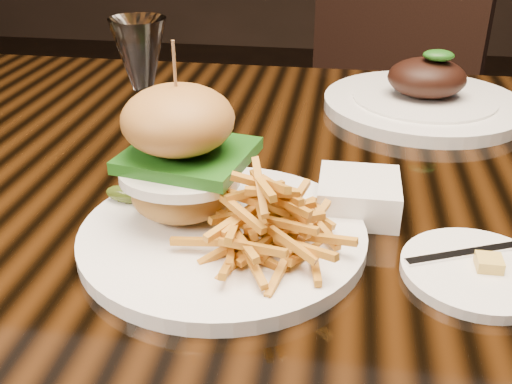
# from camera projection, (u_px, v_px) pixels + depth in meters

# --- Properties ---
(dining_table) EXTENTS (1.60, 0.90, 0.75)m
(dining_table) POSITION_uv_depth(u_px,v_px,m) (272.00, 229.00, 0.75)
(dining_table) COLOR black
(dining_table) RESTS_ON ground
(burger_plate) EXTENTS (0.27, 0.27, 0.19)m
(burger_plate) POSITION_uv_depth(u_px,v_px,m) (219.00, 195.00, 0.56)
(burger_plate) COLOR white
(burger_plate) RESTS_ON dining_table
(side_saucer) EXTENTS (0.13, 0.13, 0.02)m
(side_saucer) POSITION_uv_depth(u_px,v_px,m) (477.00, 271.00, 0.53)
(side_saucer) COLOR white
(side_saucer) RESTS_ON dining_table
(ramekin) EXTENTS (0.10, 0.10, 0.04)m
(ramekin) POSITION_uv_depth(u_px,v_px,m) (359.00, 196.00, 0.62)
(ramekin) COLOR white
(ramekin) RESTS_ON dining_table
(wine_glass) EXTENTS (0.06, 0.06, 0.18)m
(wine_glass) POSITION_uv_depth(u_px,v_px,m) (141.00, 60.00, 0.68)
(wine_glass) COLOR white
(wine_glass) RESTS_ON dining_table
(far_dish) EXTENTS (0.30, 0.30, 0.10)m
(far_dish) POSITION_uv_depth(u_px,v_px,m) (424.00, 99.00, 0.89)
(far_dish) COLOR white
(far_dish) RESTS_ON dining_table
(chair_far) EXTENTS (0.60, 0.61, 0.95)m
(chair_far) POSITION_uv_depth(u_px,v_px,m) (374.00, 103.00, 1.56)
(chair_far) COLOR black
(chair_far) RESTS_ON ground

